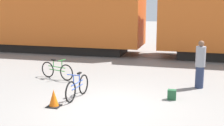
# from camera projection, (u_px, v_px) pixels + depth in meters

# --- Properties ---
(ground_plane) EXTENTS (80.00, 80.00, 0.00)m
(ground_plane) POSITION_uv_depth(u_px,v_px,m) (108.00, 106.00, 9.75)
(ground_plane) COLOR gray
(freight_train) EXTENTS (28.33, 2.91, 5.66)m
(freight_train) POSITION_uv_depth(u_px,v_px,m) (151.00, 5.00, 18.03)
(freight_train) COLOR black
(freight_train) RESTS_ON ground_plane
(rail_near) EXTENTS (40.33, 0.07, 0.01)m
(rail_near) POSITION_uv_depth(u_px,v_px,m) (148.00, 58.00, 17.94)
(rail_near) COLOR #4C4238
(rail_near) RESTS_ON ground_plane
(rail_far) EXTENTS (40.33, 0.07, 0.01)m
(rail_far) POSITION_uv_depth(u_px,v_px,m) (152.00, 54.00, 19.30)
(rail_far) COLOR #4C4238
(rail_far) RESTS_ON ground_plane
(bicycle_green) EXTENTS (1.67, 0.60, 0.85)m
(bicycle_green) POSITION_uv_depth(u_px,v_px,m) (57.00, 71.00, 13.08)
(bicycle_green) COLOR black
(bicycle_green) RESTS_ON ground_plane
(bicycle_blue) EXTENTS (0.46, 1.69, 0.88)m
(bicycle_blue) POSITION_uv_depth(u_px,v_px,m) (77.00, 87.00, 10.51)
(bicycle_blue) COLOR black
(bicycle_blue) RESTS_ON ground_plane
(person_in_grey) EXTENTS (0.37, 0.37, 1.80)m
(person_in_grey) POSITION_uv_depth(u_px,v_px,m) (200.00, 64.00, 11.65)
(person_in_grey) COLOR #283351
(person_in_grey) RESTS_ON ground_plane
(backpack) EXTENTS (0.28, 0.20, 0.34)m
(backpack) POSITION_uv_depth(u_px,v_px,m) (172.00, 95.00, 10.39)
(backpack) COLOR #235633
(backpack) RESTS_ON ground_plane
(traffic_cone) EXTENTS (0.40, 0.40, 0.55)m
(traffic_cone) POSITION_uv_depth(u_px,v_px,m) (54.00, 99.00, 9.69)
(traffic_cone) COLOR black
(traffic_cone) RESTS_ON ground_plane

